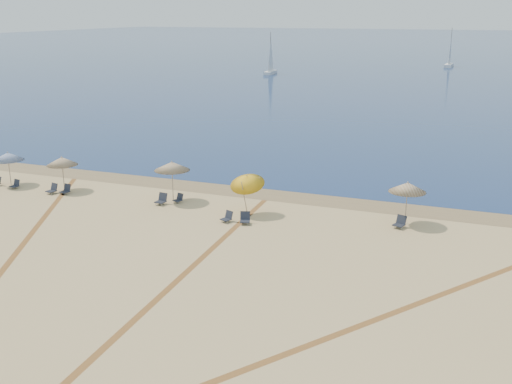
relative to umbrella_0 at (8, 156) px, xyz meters
The scene contains 18 objects.
ocean 206.20m from the umbrella_0, 84.83° to the left, with size 500.00×500.00×0.00m, color #0C2151.
wet_sand 19.19m from the umbrella_0, 13.20° to the left, with size 500.00×500.00×0.00m, color olive.
umbrella_0 is the anchor object (origin of this frame).
umbrella_1 4.46m from the umbrella_0, ahead, with size 2.11×2.11×2.40m.
umbrella_2 12.68m from the umbrella_0, ahead, with size 2.31×2.31×2.66m.
umbrella_3 18.18m from the umbrella_0, ahead, with size 2.09×2.15×2.79m.
umbrella_4 27.48m from the umbrella_0, ahead, with size 2.15×2.15×2.55m.
chair_1 2.12m from the umbrella_0, 32.72° to the right, with size 0.58×0.65×0.60m.
chair_2 4.62m from the umbrella_0, ahead, with size 0.70×0.78×0.68m.
chair_3 5.46m from the umbrella_0, ahead, with size 0.66×0.73×0.66m.
chair_4 12.46m from the umbrella_0, ahead, with size 0.66×0.76×0.72m.
chair_5 13.31m from the umbrella_0, ahead, with size 0.64×0.69×0.59m.
chair_6 17.80m from the umbrella_0, ahead, with size 0.72×0.77×0.64m.
chair_7 18.87m from the umbrella_0, ahead, with size 0.75×0.81×0.69m.
chair_8 27.32m from the umbrella_0, ahead, with size 0.78×0.84×0.70m.
sailboat_1 113.27m from the umbrella_0, 78.37° to the left, with size 1.76×5.72×8.41m.
sailboat_2 82.09m from the umbrella_0, 96.28° to the left, with size 1.70×5.45×8.00m.
tire_tracks 20.68m from the umbrella_0, 28.99° to the right, with size 57.52×43.19×0.00m.
Camera 1 is at (12.50, -13.19, 11.88)m, focal length 42.62 mm.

